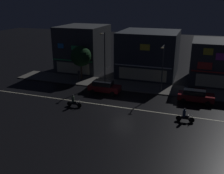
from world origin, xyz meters
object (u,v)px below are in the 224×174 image
Objects in this scene: motorcycle_lead at (74,102)px; traffic_cone at (100,87)px; streetlamp_west at (104,53)px; pedestrian_on_sidewalk at (79,76)px; motorcycle_following at (185,116)px; parked_car_near_kerb at (195,95)px; streetlamp_mid at (162,64)px; parked_car_trailing at (104,87)px.

traffic_cone is (0.63, 6.86, -0.36)m from motorcycle_lead.
streetlamp_west reaches higher than motorcycle_lead.
motorcycle_following is at bearing 32.01° from pedestrian_on_sidewalk.
pedestrian_on_sidewalk is 17.51m from parked_car_near_kerb.
streetlamp_mid reaches higher than parked_car_near_kerb.
pedestrian_on_sidewalk is at bearing -169.00° from streetlamp_west.
parked_car_trailing is 5.93m from motorcycle_lead.
pedestrian_on_sidewalk is 6.38m from parked_car_trailing.
parked_car_trailing reaches higher than motorcycle_lead.
traffic_cone is (-8.40, -1.50, -3.67)m from streetlamp_mid.
streetlamp_mid is at bearing -9.30° from streetlamp_west.
motorcycle_lead is 6.90m from traffic_cone.
streetlamp_west is at bearing 71.13° from pedestrian_on_sidewalk.
streetlamp_west is at bearing -69.88° from parked_car_trailing.
streetlamp_mid is 8.37m from parked_car_trailing.
parked_car_near_kerb is at bearing -24.87° from streetlamp_mid.
motorcycle_lead and motorcycle_following have the same top height.
pedestrian_on_sidewalk is 18.63m from motorcycle_following.
parked_car_near_kerb is 1.00× the size of parked_car_trailing.
streetlamp_mid is 1.48× the size of parked_car_trailing.
streetlamp_west is 16.24m from motorcycle_following.
motorcycle_lead is (-13.59, -6.25, -0.24)m from parked_car_near_kerb.
motorcycle_lead is at bearing 73.20° from parked_car_trailing.
parked_car_near_kerb is (17.29, -2.80, -0.09)m from pedestrian_on_sidewalk.
pedestrian_on_sidewalk reaches higher than motorcycle_following.
motorcycle_lead is at bearing -155.30° from parked_car_near_kerb.
motorcycle_lead is (-1.71, -5.67, -0.24)m from parked_car_trailing.
motorcycle_lead is 12.73m from motorcycle_following.
motorcycle_lead is at bearing -91.16° from streetlamp_west.
motorcycle_following is (-0.86, -5.98, -0.24)m from parked_car_near_kerb.
streetlamp_mid is at bearing 10.15° from traffic_cone.
streetlamp_mid is 9.50m from motorcycle_following.
parked_car_trailing is at bearing -69.88° from streetlamp_west.
streetlamp_mid is 12.74m from motorcycle_lead.
traffic_cone is (-12.10, 6.59, -0.36)m from motorcycle_following.
pedestrian_on_sidewalk reaches higher than motorcycle_lead.
streetlamp_west is at bearing -34.26° from motorcycle_following.
pedestrian_on_sidewalk is (-3.90, -0.76, -3.63)m from streetlamp_west.
parked_car_near_kerb is at bearing -150.83° from motorcycle_lead.
streetlamp_mid is (8.82, -1.44, -0.65)m from streetlamp_west.
streetlamp_west is 4.00× the size of motorcycle_lead.
parked_car_trailing is 2.26× the size of motorcycle_following.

